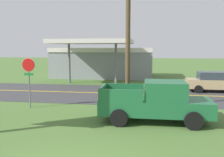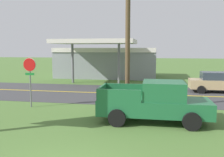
{
  "view_description": "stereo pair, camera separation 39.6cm",
  "coord_description": "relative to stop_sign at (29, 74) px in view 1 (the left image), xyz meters",
  "views": [
    {
      "loc": [
        2.09,
        -5.47,
        3.45
      ],
      "look_at": [
        0.0,
        8.0,
        1.8
      ],
      "focal_mm": 38.8,
      "sensor_mm": 36.0,
      "label": 1
    },
    {
      "loc": [
        2.48,
        -5.4,
        3.45
      ],
      "look_at": [
        0.0,
        8.0,
        1.8
      ],
      "focal_mm": 38.8,
      "sensor_mm": 36.0,
      "label": 2
    }
  ],
  "objects": [
    {
      "name": "car_tan_near_lane",
      "position": [
        12.09,
        7.31,
        -1.2
      ],
      "size": [
        4.2,
        2.0,
        1.64
      ],
      "color": "tan",
      "rests_on": "ground"
    },
    {
      "name": "road_centre_line",
      "position": [
        4.88,
        5.31,
        -2.0
      ],
      "size": [
        126.0,
        0.2,
        0.01
      ],
      "primitive_type": "cube",
      "color": "gold",
      "rests_on": "road_asphalt"
    },
    {
      "name": "pickup_green_parked_on_lawn",
      "position": [
        7.32,
        -1.69,
        -1.06
      ],
      "size": [
        5.23,
        2.3,
        1.96
      ],
      "color": "#1E6038",
      "rests_on": "ground"
    },
    {
      "name": "stop_sign",
      "position": [
        0.0,
        0.0,
        0.0
      ],
      "size": [
        0.8,
        0.08,
        2.95
      ],
      "color": "slate",
      "rests_on": "ground"
    },
    {
      "name": "gas_station",
      "position": [
        1.29,
        16.18,
        -0.08
      ],
      "size": [
        12.0,
        11.5,
        4.4
      ],
      "color": "gray",
      "rests_on": "ground"
    },
    {
      "name": "utility_pole",
      "position": [
        5.79,
        0.09,
        2.9
      ],
      "size": [
        1.97,
        0.26,
        9.22
      ],
      "color": "brown",
      "rests_on": "ground"
    },
    {
      "name": "road_asphalt",
      "position": [
        4.88,
        5.31,
        -2.02
      ],
      "size": [
        140.0,
        8.0,
        0.02
      ],
      "primitive_type": "cube",
      "color": "#3D3D3F",
      "rests_on": "ground"
    }
  ]
}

